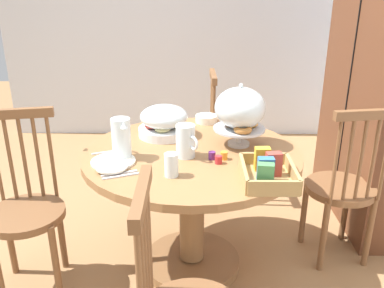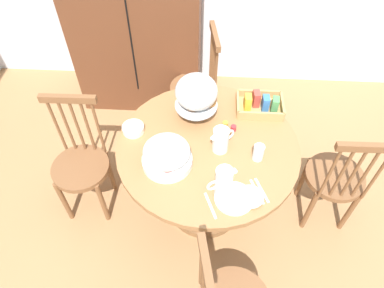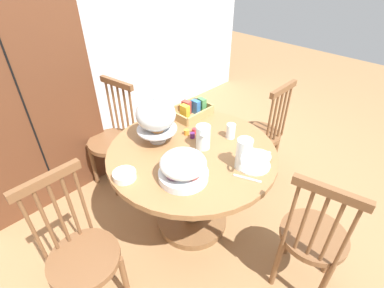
{
  "view_description": "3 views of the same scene",
  "coord_description": "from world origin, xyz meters",
  "px_view_note": "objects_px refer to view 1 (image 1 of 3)",
  "views": [
    {
      "loc": [
        1.92,
        0.21,
        1.57
      ],
      "look_at": [
        -0.19,
        0.19,
        0.74
      ],
      "focal_mm": 38.39,
      "sensor_mm": 36.0,
      "label": 1
    },
    {
      "loc": [
        -0.11,
        -1.25,
        2.43
      ],
      "look_at": [
        -0.19,
        0.19,
        0.74
      ],
      "focal_mm": 33.09,
      "sensor_mm": 36.0,
      "label": 2
    },
    {
      "loc": [
        -1.22,
        -0.92,
        1.91
      ],
      "look_at": [
        -0.09,
        0.19,
        0.79
      ],
      "focal_mm": 27.01,
      "sensor_mm": 36.0,
      "label": 3
    }
  ],
  "objects_px": {
    "windsor_chair_facing_door": "(26,212)",
    "orange_juice_pitcher": "(121,140)",
    "milk_pitcher": "(186,142)",
    "cereal_bowl": "(206,119)",
    "pastry_stand_with_dome": "(240,110)",
    "fruit_platter_covered": "(164,121)",
    "drinking_glass": "(171,165)",
    "dining_table": "(192,188)",
    "windsor_chair_near_window": "(342,190)",
    "china_plate_small": "(112,167)",
    "china_plate_large": "(113,161)",
    "windsor_chair_by_cabinet": "(194,142)",
    "cereal_basket": "(267,172)"
  },
  "relations": [
    {
      "from": "windsor_chair_facing_door",
      "to": "orange_juice_pitcher",
      "type": "bearing_deg",
      "value": 96.76
    },
    {
      "from": "milk_pitcher",
      "to": "cereal_bowl",
      "type": "xyz_separation_m",
      "value": [
        -0.56,
        0.12,
        -0.06
      ]
    },
    {
      "from": "pastry_stand_with_dome",
      "to": "milk_pitcher",
      "type": "bearing_deg",
      "value": -60.34
    },
    {
      "from": "fruit_platter_covered",
      "to": "drinking_glass",
      "type": "height_order",
      "value": "fruit_platter_covered"
    },
    {
      "from": "drinking_glass",
      "to": "dining_table",
      "type": "bearing_deg",
      "value": 163.41
    },
    {
      "from": "milk_pitcher",
      "to": "drinking_glass",
      "type": "bearing_deg",
      "value": -14.78
    },
    {
      "from": "orange_juice_pitcher",
      "to": "drinking_glass",
      "type": "relative_size",
      "value": 1.89
    },
    {
      "from": "windsor_chair_near_window",
      "to": "china_plate_small",
      "type": "bearing_deg",
      "value": -73.93
    },
    {
      "from": "china_plate_large",
      "to": "drinking_glass",
      "type": "xyz_separation_m",
      "value": [
        0.15,
        0.3,
        0.05
      ]
    },
    {
      "from": "dining_table",
      "to": "windsor_chair_facing_door",
      "type": "distance_m",
      "value": 0.88
    },
    {
      "from": "windsor_chair_facing_door",
      "to": "windsor_chair_by_cabinet",
      "type": "bearing_deg",
      "value": 139.7
    },
    {
      "from": "cereal_basket",
      "to": "dining_table",
      "type": "bearing_deg",
      "value": -135.02
    },
    {
      "from": "china_plate_small",
      "to": "cereal_bowl",
      "type": "relative_size",
      "value": 1.07
    },
    {
      "from": "pastry_stand_with_dome",
      "to": "cereal_basket",
      "type": "distance_m",
      "value": 0.47
    },
    {
      "from": "dining_table",
      "to": "pastry_stand_with_dome",
      "type": "xyz_separation_m",
      "value": [
        -0.09,
        0.26,
        0.42
      ]
    },
    {
      "from": "cereal_bowl",
      "to": "pastry_stand_with_dome",
      "type": "bearing_deg",
      "value": 22.92
    },
    {
      "from": "fruit_platter_covered",
      "to": "cereal_bowl",
      "type": "height_order",
      "value": "fruit_platter_covered"
    },
    {
      "from": "orange_juice_pitcher",
      "to": "pastry_stand_with_dome",
      "type": "bearing_deg",
      "value": 106.24
    },
    {
      "from": "windsor_chair_facing_door",
      "to": "china_plate_large",
      "type": "relative_size",
      "value": 4.43
    },
    {
      "from": "china_plate_small",
      "to": "cereal_bowl",
      "type": "bearing_deg",
      "value": 147.55
    },
    {
      "from": "windsor_chair_by_cabinet",
      "to": "cereal_basket",
      "type": "height_order",
      "value": "windsor_chair_by_cabinet"
    },
    {
      "from": "windsor_chair_by_cabinet",
      "to": "dining_table",
      "type": "bearing_deg",
      "value": -0.51
    },
    {
      "from": "windsor_chair_near_window",
      "to": "drinking_glass",
      "type": "bearing_deg",
      "value": -66.56
    },
    {
      "from": "windsor_chair_by_cabinet",
      "to": "drinking_glass",
      "type": "height_order",
      "value": "windsor_chair_by_cabinet"
    },
    {
      "from": "orange_juice_pitcher",
      "to": "milk_pitcher",
      "type": "distance_m",
      "value": 0.32
    },
    {
      "from": "windsor_chair_near_window",
      "to": "fruit_platter_covered",
      "type": "distance_m",
      "value": 1.1
    },
    {
      "from": "pastry_stand_with_dome",
      "to": "fruit_platter_covered",
      "type": "relative_size",
      "value": 1.15
    },
    {
      "from": "windsor_chair_by_cabinet",
      "to": "orange_juice_pitcher",
      "type": "xyz_separation_m",
      "value": [
        0.97,
        -0.36,
        0.38
      ]
    },
    {
      "from": "windsor_chair_near_window",
      "to": "cereal_basket",
      "type": "xyz_separation_m",
      "value": [
        0.46,
        -0.53,
        0.33
      ]
    },
    {
      "from": "dining_table",
      "to": "milk_pitcher",
      "type": "xyz_separation_m",
      "value": [
        0.08,
        -0.03,
        0.3
      ]
    },
    {
      "from": "milk_pitcher",
      "to": "windsor_chair_facing_door",
      "type": "bearing_deg",
      "value": -84.87
    },
    {
      "from": "orange_juice_pitcher",
      "to": "cereal_basket",
      "type": "xyz_separation_m",
      "value": [
        0.25,
        0.69,
        -0.05
      ]
    },
    {
      "from": "china_plate_large",
      "to": "china_plate_small",
      "type": "distance_m",
      "value": 0.09
    },
    {
      "from": "fruit_platter_covered",
      "to": "milk_pitcher",
      "type": "bearing_deg",
      "value": 22.82
    },
    {
      "from": "windsor_chair_by_cabinet",
      "to": "pastry_stand_with_dome",
      "type": "height_order",
      "value": "pastry_stand_with_dome"
    },
    {
      "from": "china_plate_small",
      "to": "fruit_platter_covered",
      "type": "bearing_deg",
      "value": 156.07
    },
    {
      "from": "fruit_platter_covered",
      "to": "cereal_basket",
      "type": "bearing_deg",
      "value": 41.02
    },
    {
      "from": "china_plate_small",
      "to": "cereal_bowl",
      "type": "distance_m",
      "value": 0.87
    },
    {
      "from": "milk_pitcher",
      "to": "china_plate_small",
      "type": "xyz_separation_m",
      "value": [
        0.17,
        -0.35,
        -0.06
      ]
    },
    {
      "from": "china_plate_large",
      "to": "windsor_chair_near_window",
      "type": "bearing_deg",
      "value": 102.12
    },
    {
      "from": "pastry_stand_with_dome",
      "to": "china_plate_small",
      "type": "height_order",
      "value": "pastry_stand_with_dome"
    },
    {
      "from": "dining_table",
      "to": "china_plate_small",
      "type": "xyz_separation_m",
      "value": [
        0.25,
        -0.38,
        0.24
      ]
    },
    {
      "from": "dining_table",
      "to": "cereal_basket",
      "type": "relative_size",
      "value": 3.65
    },
    {
      "from": "pastry_stand_with_dome",
      "to": "orange_juice_pitcher",
      "type": "height_order",
      "value": "pastry_stand_with_dome"
    },
    {
      "from": "windsor_chair_near_window",
      "to": "windsor_chair_facing_door",
      "type": "height_order",
      "value": "same"
    },
    {
      "from": "pastry_stand_with_dome",
      "to": "drinking_glass",
      "type": "bearing_deg",
      "value": -41.61
    },
    {
      "from": "windsor_chair_near_window",
      "to": "windsor_chair_by_cabinet",
      "type": "xyz_separation_m",
      "value": [
        -0.76,
        -0.86,
        0.0
      ]
    },
    {
      "from": "cereal_basket",
      "to": "cereal_bowl",
      "type": "distance_m",
      "value": 0.87
    },
    {
      "from": "cereal_basket",
      "to": "china_plate_small",
      "type": "height_order",
      "value": "cereal_basket"
    },
    {
      "from": "fruit_platter_covered",
      "to": "orange_juice_pitcher",
      "type": "relative_size",
      "value": 1.44
    }
  ]
}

